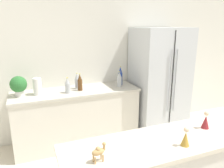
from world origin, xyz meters
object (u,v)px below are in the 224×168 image
object	(u,v)px
potted_plant	(18,85)
back_bottle_2	(80,82)
back_bottle_1	(68,86)
wise_man_figurine_crimson	(206,121)
camel_figurine	(99,151)
paper_towel_roll	(37,86)
back_bottle_3	(77,81)
refrigerator	(159,81)
wise_man_figurine_blue	(186,138)
back_bottle_4	(120,76)
back_bottle_0	(119,80)

from	to	relation	value
potted_plant	back_bottle_2	world-z (taller)	potted_plant
back_bottle_1	wise_man_figurine_crimson	size ratio (longest dim) A/B	1.50
back_bottle_2	camel_figurine	bearing A→B (deg)	-100.06
paper_towel_roll	back_bottle_3	distance (m)	0.60
back_bottle_2	refrigerator	bearing A→B (deg)	-2.16
potted_plant	back_bottle_3	xyz separation A→B (m)	(0.84, 0.08, -0.04)
back_bottle_2	wise_man_figurine_blue	size ratio (longest dim) A/B	1.78
paper_towel_roll	back_bottle_2	xyz separation A→B (m)	(0.61, -0.02, 0.00)
paper_towel_roll	back_bottle_2	world-z (taller)	back_bottle_2
back_bottle_4	camel_figurine	distance (m)	2.30
potted_plant	back_bottle_4	bearing A→B (deg)	0.56
potted_plant	camel_figurine	xyz separation A→B (m)	(0.51, -2.03, 0.04)
back_bottle_3	back_bottle_1	bearing A→B (deg)	-135.85
wise_man_figurine_blue	back_bottle_2	bearing A→B (deg)	98.03
paper_towel_roll	back_bottle_1	size ratio (longest dim) A/B	1.04
refrigerator	wise_man_figurine_blue	world-z (taller)	refrigerator
paper_towel_roll	back_bottle_4	distance (m)	1.31
wise_man_figurine_blue	wise_man_figurine_crimson	world-z (taller)	wise_man_figurine_crimson
back_bottle_2	back_bottle_3	bearing A→B (deg)	98.70
back_bottle_1	wise_man_figurine_blue	world-z (taller)	wise_man_figurine_blue
wise_man_figurine_blue	camel_figurine	bearing A→B (deg)	175.69
back_bottle_3	camel_figurine	xyz separation A→B (m)	(-0.34, -2.11, 0.08)
back_bottle_3	back_bottle_0	bearing A→B (deg)	-12.77
back_bottle_2	back_bottle_4	size ratio (longest dim) A/B	0.83
wise_man_figurine_blue	wise_man_figurine_crimson	size ratio (longest dim) A/B	0.95
back_bottle_3	paper_towel_roll	bearing A→B (deg)	-170.63
paper_towel_roll	back_bottle_1	xyz separation A→B (m)	(0.42, -0.08, -0.01)
back_bottle_4	potted_plant	bearing A→B (deg)	-179.44
paper_towel_roll	back_bottle_2	distance (m)	0.61
back_bottle_4	camel_figurine	size ratio (longest dim) A/B	2.52
paper_towel_roll	wise_man_figurine_blue	bearing A→B (deg)	-66.36
back_bottle_4	back_bottle_0	bearing A→B (deg)	-122.27
potted_plant	wise_man_figurine_blue	world-z (taller)	potted_plant
paper_towel_roll	wise_man_figurine_blue	distance (m)	2.25
back_bottle_4	wise_man_figurine_crimson	bearing A→B (deg)	-91.87
potted_plant	wise_man_figurine_crimson	size ratio (longest dim) A/B	1.86
back_bottle_3	wise_man_figurine_blue	bearing A→B (deg)	-81.94
camel_figurine	back_bottle_3	bearing A→B (deg)	80.97
back_bottle_0	back_bottle_1	world-z (taller)	back_bottle_0
back_bottle_3	camel_figurine	world-z (taller)	camel_figurine
wise_man_figurine_crimson	paper_towel_roll	bearing A→B (deg)	123.29
back_bottle_0	camel_figurine	distance (m)	2.20
back_bottle_1	wise_man_figurine_crimson	bearing A→B (deg)	-65.45
back_bottle_2	wise_man_figurine_blue	xyz separation A→B (m)	(0.29, -2.04, 0.06)
refrigerator	back_bottle_2	world-z (taller)	refrigerator
refrigerator	wise_man_figurine_crimson	size ratio (longest dim) A/B	11.74
potted_plant	wise_man_figurine_blue	distance (m)	2.38
back_bottle_2	camel_figurine	distance (m)	2.03
potted_plant	back_bottle_1	world-z (taller)	potted_plant
back_bottle_3	camel_figurine	bearing A→B (deg)	-99.03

